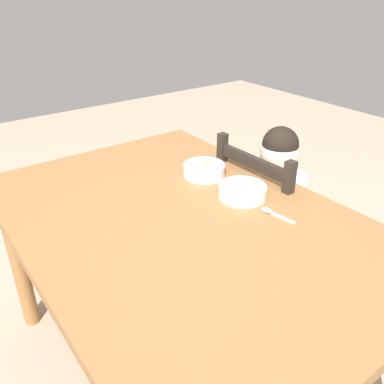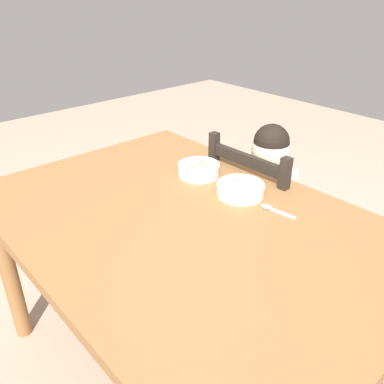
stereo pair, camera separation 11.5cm
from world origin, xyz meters
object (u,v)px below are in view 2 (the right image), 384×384
at_px(dining_table, 185,239).
at_px(bowl_of_carrots, 199,169).
at_px(spoon, 272,209).
at_px(bowl_of_peas, 240,189).
at_px(child_figure, 263,194).
at_px(dining_chair, 261,227).

height_order(dining_table, bowl_of_carrots, bowl_of_carrots).
bearing_deg(dining_table, bowl_of_carrots, 129.14).
height_order(dining_table, spoon, spoon).
relative_size(dining_table, bowl_of_peas, 8.32).
bearing_deg(child_figure, bowl_of_peas, -68.43).
bearing_deg(bowl_of_carrots, spoon, -0.08).
distance_m(bowl_of_carrots, spoon, 0.38).
bearing_deg(bowl_of_carrots, child_figure, 68.42).
distance_m(child_figure, bowl_of_peas, 0.36).
bearing_deg(dining_chair, bowl_of_carrots, -111.33).
relative_size(child_figure, bowl_of_peas, 5.29).
bearing_deg(bowl_of_carrots, bowl_of_peas, -0.01).
bearing_deg(dining_table, bowl_of_peas, 86.29).
bearing_deg(child_figure, dining_chair, 81.01).
distance_m(bowl_of_peas, bowl_of_carrots, 0.23).
height_order(bowl_of_peas, spoon, bowl_of_peas).
xyz_separation_m(child_figure, bowl_of_peas, (0.12, -0.29, 0.17)).
bearing_deg(spoon, dining_chair, 131.47).
height_order(dining_chair, bowl_of_peas, dining_chair).
bearing_deg(dining_chair, spoon, -48.53).
distance_m(bowl_of_peas, spoon, 0.15).
relative_size(dining_table, bowl_of_carrots, 8.68).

